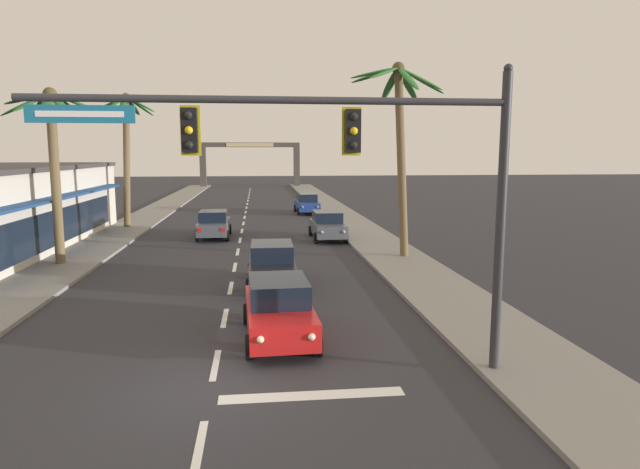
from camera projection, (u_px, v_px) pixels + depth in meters
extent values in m
plane|color=#2D2D33|center=(211.00, 389.00, 12.09)|extent=(220.00, 220.00, 0.00)
cube|color=gray|center=(371.00, 239.00, 32.60)|extent=(3.20, 110.00, 0.14)
cube|color=gray|center=(101.00, 244.00, 30.86)|extent=(3.20, 110.00, 0.14)
cube|color=silver|center=(199.00, 448.00, 9.64)|extent=(0.16, 2.00, 0.01)
cube|color=silver|center=(216.00, 365.00, 13.45)|extent=(0.16, 2.00, 0.01)
cube|color=silver|center=(225.00, 318.00, 17.25)|extent=(0.16, 2.00, 0.01)
cube|color=silver|center=(231.00, 288.00, 21.06)|extent=(0.16, 2.00, 0.01)
cube|color=silver|center=(235.00, 267.00, 24.87)|extent=(0.16, 2.00, 0.01)
cube|color=silver|center=(238.00, 252.00, 28.68)|extent=(0.16, 2.00, 0.01)
cube|color=silver|center=(240.00, 240.00, 32.49)|extent=(0.16, 2.00, 0.01)
cube|color=silver|center=(242.00, 231.00, 36.29)|extent=(0.16, 2.00, 0.01)
cube|color=silver|center=(243.00, 223.00, 40.10)|extent=(0.16, 2.00, 0.01)
cube|color=silver|center=(245.00, 217.00, 43.91)|extent=(0.16, 2.00, 0.01)
cube|color=silver|center=(246.00, 212.00, 47.72)|extent=(0.16, 2.00, 0.01)
cube|color=silver|center=(247.00, 208.00, 51.53)|extent=(0.16, 2.00, 0.01)
cube|color=silver|center=(247.00, 204.00, 55.33)|extent=(0.16, 2.00, 0.01)
cube|color=silver|center=(248.00, 201.00, 59.14)|extent=(0.16, 2.00, 0.01)
cube|color=silver|center=(248.00, 198.00, 62.95)|extent=(0.16, 2.00, 0.01)
cube|color=silver|center=(249.00, 195.00, 66.76)|extent=(0.16, 2.00, 0.01)
cube|color=silver|center=(249.00, 193.00, 70.57)|extent=(0.16, 2.00, 0.01)
cube|color=silver|center=(250.00, 191.00, 74.37)|extent=(0.16, 2.00, 0.01)
cube|color=silver|center=(250.00, 189.00, 78.18)|extent=(0.16, 2.00, 0.01)
cube|color=silver|center=(312.00, 395.00, 11.75)|extent=(4.00, 0.44, 0.01)
cylinder|color=#2D2D33|center=(500.00, 228.00, 12.45)|extent=(0.22, 0.22, 6.94)
cylinder|color=#2D2D33|center=(272.00, 100.00, 11.45)|extent=(10.32, 0.16, 0.16)
sphere|color=#2D2D33|center=(508.00, 68.00, 11.92)|extent=(0.20, 0.20, 0.20)
cube|color=black|center=(353.00, 131.00, 11.72)|extent=(0.32, 0.26, 0.92)
sphere|color=black|center=(354.00, 117.00, 11.54)|extent=(0.17, 0.17, 0.17)
sphere|color=yellow|center=(354.00, 131.00, 11.58)|extent=(0.17, 0.17, 0.17)
sphere|color=black|center=(354.00, 145.00, 11.63)|extent=(0.17, 0.17, 0.17)
cube|color=yellow|center=(351.00, 132.00, 11.88)|extent=(0.42, 0.03, 1.04)
cube|color=black|center=(190.00, 131.00, 11.34)|extent=(0.32, 0.26, 0.92)
sphere|color=black|center=(188.00, 115.00, 11.15)|extent=(0.17, 0.17, 0.17)
sphere|color=yellow|center=(189.00, 130.00, 11.20)|extent=(0.17, 0.17, 0.17)
sphere|color=black|center=(189.00, 145.00, 11.24)|extent=(0.17, 0.17, 0.17)
cube|color=yellow|center=(191.00, 131.00, 11.50)|extent=(0.42, 0.03, 1.04)
cube|color=#196B93|center=(80.00, 114.00, 11.07)|extent=(2.16, 0.05, 0.36)
cube|color=white|center=(80.00, 114.00, 11.04)|extent=(1.73, 0.01, 0.12)
cube|color=red|center=(279.00, 315.00, 15.24)|extent=(1.94, 4.37, 0.72)
cube|color=black|center=(278.00, 290.00, 15.28)|extent=(1.69, 2.27, 0.64)
cylinder|color=black|center=(317.00, 343.00, 14.04)|extent=(0.25, 0.65, 0.64)
cylinder|color=black|center=(250.00, 347.00, 13.77)|extent=(0.25, 0.65, 0.64)
cylinder|color=black|center=(303.00, 312.00, 16.81)|extent=(0.25, 0.65, 0.64)
cylinder|color=black|center=(247.00, 314.00, 16.55)|extent=(0.25, 0.65, 0.64)
sphere|color=#F9EFC6|center=(312.00, 337.00, 13.20)|extent=(0.18, 0.18, 0.18)
sphere|color=#F9EFC6|center=(260.00, 340.00, 13.01)|extent=(0.18, 0.18, 0.18)
cube|color=red|center=(294.00, 291.00, 17.43)|extent=(0.24, 0.07, 0.20)
cube|color=red|center=(253.00, 293.00, 17.23)|extent=(0.24, 0.07, 0.20)
cube|color=black|center=(272.00, 269.00, 21.26)|extent=(1.80, 4.31, 0.72)
cube|color=black|center=(272.00, 251.00, 21.31)|extent=(1.62, 2.21, 0.64)
cylinder|color=black|center=(296.00, 286.00, 20.01)|extent=(0.23, 0.64, 0.64)
cylinder|color=black|center=(249.00, 287.00, 19.83)|extent=(0.23, 0.64, 0.64)
cylinder|color=black|center=(292.00, 270.00, 22.80)|extent=(0.23, 0.64, 0.64)
cylinder|color=black|center=(251.00, 271.00, 22.62)|extent=(0.23, 0.64, 0.64)
sphere|color=#F9EFC6|center=(291.00, 279.00, 19.18)|extent=(0.18, 0.18, 0.18)
sphere|color=#F9EFC6|center=(255.00, 280.00, 19.05)|extent=(0.18, 0.18, 0.18)
cube|color=red|center=(287.00, 256.00, 23.44)|extent=(0.24, 0.06, 0.20)
cube|color=red|center=(256.00, 256.00, 23.30)|extent=(0.24, 0.06, 0.20)
cube|color=#4C515B|center=(214.00, 227.00, 33.36)|extent=(1.76, 4.30, 0.72)
cube|color=black|center=(213.00, 216.00, 33.11)|extent=(1.60, 2.20, 0.64)
cylinder|color=black|center=(202.00, 229.00, 34.72)|extent=(0.22, 0.64, 0.64)
cylinder|color=black|center=(230.00, 229.00, 34.91)|extent=(0.22, 0.64, 0.64)
cylinder|color=black|center=(197.00, 236.00, 31.93)|extent=(0.22, 0.64, 0.64)
cylinder|color=black|center=(227.00, 236.00, 32.12)|extent=(0.22, 0.64, 0.64)
sphere|color=#B2B2AD|center=(207.00, 221.00, 35.41)|extent=(0.18, 0.18, 0.18)
sphere|color=#B2B2AD|center=(226.00, 221.00, 35.55)|extent=(0.18, 0.18, 0.18)
cube|color=red|center=(199.00, 230.00, 31.15)|extent=(0.24, 0.06, 0.20)
cube|color=red|center=(223.00, 230.00, 31.30)|extent=(0.24, 0.06, 0.20)
cube|color=#4C515B|center=(328.00, 228.00, 32.69)|extent=(1.82, 4.32, 0.72)
cube|color=black|center=(327.00, 217.00, 32.74)|extent=(1.63, 2.22, 0.64)
cylinder|color=black|center=(346.00, 237.00, 31.46)|extent=(0.23, 0.64, 0.64)
cylinder|color=black|center=(316.00, 238.00, 31.25)|extent=(0.23, 0.64, 0.64)
cylinder|color=black|center=(338.00, 231.00, 34.24)|extent=(0.23, 0.64, 0.64)
cylinder|color=black|center=(311.00, 231.00, 34.03)|extent=(0.23, 0.64, 0.64)
sphere|color=#B2B2AD|center=(344.00, 232.00, 30.63)|extent=(0.18, 0.18, 0.18)
sphere|color=#B2B2AD|center=(322.00, 232.00, 30.47)|extent=(0.18, 0.18, 0.18)
cube|color=red|center=(333.00, 222.00, 34.88)|extent=(0.24, 0.06, 0.20)
cube|color=red|center=(313.00, 222.00, 34.71)|extent=(0.24, 0.06, 0.20)
cube|color=navy|center=(307.00, 205.00, 46.72)|extent=(1.89, 4.35, 0.72)
cube|color=black|center=(307.00, 197.00, 46.76)|extent=(1.66, 2.25, 0.64)
cylinder|color=black|center=(319.00, 211.00, 45.50)|extent=(0.24, 0.65, 0.64)
cylinder|color=black|center=(299.00, 211.00, 45.26)|extent=(0.24, 0.65, 0.64)
cylinder|color=black|center=(315.00, 208.00, 48.28)|extent=(0.24, 0.65, 0.64)
cylinder|color=black|center=(295.00, 208.00, 48.04)|extent=(0.24, 0.65, 0.64)
sphere|color=#B2B2AD|center=(318.00, 207.00, 44.67)|extent=(0.18, 0.18, 0.18)
sphere|color=#B2B2AD|center=(303.00, 207.00, 44.49)|extent=(0.18, 0.18, 0.18)
cube|color=red|center=(311.00, 202.00, 48.91)|extent=(0.24, 0.07, 0.20)
cube|color=red|center=(297.00, 202.00, 48.72)|extent=(0.24, 0.07, 0.20)
cylinder|color=brown|center=(56.00, 183.00, 24.56)|extent=(0.48, 0.42, 7.67)
ellipsoid|color=#236028|center=(75.00, 102.00, 24.03)|extent=(2.21, 0.65, 0.92)
ellipsoid|color=#236028|center=(74.00, 109.00, 24.65)|extent=(1.88, 1.38, 1.37)
ellipsoid|color=#236028|center=(65.00, 107.00, 25.04)|extent=(0.93, 2.12, 1.14)
ellipsoid|color=#236028|center=(43.00, 102.00, 24.81)|extent=(1.63, 2.02, 0.77)
ellipsoid|color=#236028|center=(27.00, 99.00, 24.13)|extent=(2.28, 0.89, 0.60)
ellipsoid|color=#236028|center=(25.00, 104.00, 23.72)|extent=(2.12, 0.85, 1.16)
ellipsoid|color=#236028|center=(32.00, 102.00, 23.07)|extent=(1.22, 2.10, 1.07)
ellipsoid|color=#236028|center=(47.00, 103.00, 23.09)|extent=(0.81, 2.13, 1.13)
ellipsoid|color=#236028|center=(59.00, 103.00, 23.32)|extent=(1.62, 1.91, 1.10)
sphere|color=#4C4223|center=(50.00, 94.00, 23.98)|extent=(0.60, 0.60, 0.60)
cylinder|color=brown|center=(127.00, 164.00, 36.83)|extent=(0.81, 0.44, 8.75)
ellipsoid|color=#236028|center=(141.00, 104.00, 36.23)|extent=(2.01, 0.68, 1.14)
ellipsoid|color=#236028|center=(140.00, 106.00, 36.80)|extent=(1.84, 1.29, 1.29)
ellipsoid|color=#236028|center=(133.00, 106.00, 37.18)|extent=(0.83, 1.98, 1.20)
ellipsoid|color=#236028|center=(125.00, 102.00, 37.17)|extent=(0.98, 2.15, 0.72)
ellipsoid|color=#236028|center=(115.00, 102.00, 36.65)|extent=(2.01, 1.42, 0.79)
ellipsoid|color=#236028|center=(111.00, 103.00, 35.98)|extent=(2.05, 0.74, 1.05)
ellipsoid|color=#236028|center=(118.00, 102.00, 35.27)|extent=(0.98, 2.08, 0.95)
ellipsoid|color=#236028|center=(124.00, 103.00, 35.33)|extent=(0.48, 1.99, 1.14)
ellipsoid|color=#236028|center=(138.00, 99.00, 35.74)|extent=(2.01, 1.51, 0.57)
sphere|color=#4C4223|center=(126.00, 97.00, 36.19)|extent=(0.60, 0.60, 0.60)
cylinder|color=brown|center=(401.00, 166.00, 26.22)|extent=(0.90, 0.40, 9.03)
ellipsoid|color=#2D702D|center=(421.00, 81.00, 25.69)|extent=(2.30, 0.46, 1.31)
ellipsoid|color=#2D702D|center=(408.00, 85.00, 26.46)|extent=(1.73, 1.88, 1.54)
ellipsoid|color=#2D702D|center=(390.00, 85.00, 26.64)|extent=(0.65, 2.25, 1.44)
ellipsoid|color=#2D702D|center=(374.00, 75.00, 26.15)|extent=(2.24, 1.80, 0.69)
ellipsoid|color=#2D702D|center=(375.00, 73.00, 25.14)|extent=(2.51, 0.97, 0.74)
ellipsoid|color=#2D702D|center=(384.00, 73.00, 24.64)|extent=(2.03, 2.00, 0.88)
ellipsoid|color=#2D702D|center=(408.00, 78.00, 24.56)|extent=(0.76, 2.29, 1.38)
ellipsoid|color=#2D702D|center=(420.00, 78.00, 24.97)|extent=(1.99, 1.82, 1.30)
sphere|color=#4C4223|center=(398.00, 68.00, 25.51)|extent=(0.60, 0.60, 0.60)
cube|color=navy|center=(66.00, 196.00, 27.98)|extent=(1.00, 19.49, 0.12)
cube|color=black|center=(59.00, 226.00, 28.17)|extent=(0.06, 18.34, 1.80)
cube|color=#423D38|center=(203.00, 167.00, 81.90)|extent=(0.90, 0.90, 5.94)
cube|color=#423D38|center=(297.00, 167.00, 83.47)|extent=(0.90, 0.90, 5.94)
cube|color=#423D38|center=(250.00, 145.00, 82.19)|extent=(15.00, 0.60, 0.70)
cube|color=tan|center=(250.00, 145.00, 81.87)|extent=(7.05, 0.08, 0.56)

